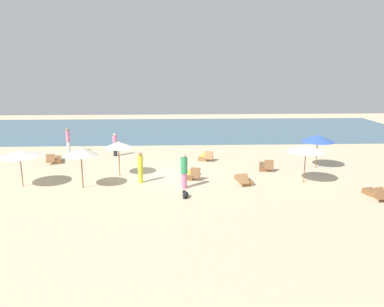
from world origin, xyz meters
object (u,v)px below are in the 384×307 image
at_px(umbrella_0, 118,145).
at_px(person_1, 140,167).
at_px(lounger_2, 56,160).
at_px(umbrella_2, 20,154).
at_px(person_3, 115,144).
at_px(lounger_4, 378,194).
at_px(umbrella_1, 318,138).
at_px(umbrella_3, 306,148).
at_px(lounger_3, 244,180).
at_px(lounger_0, 205,157).
at_px(person_0, 184,171).
at_px(lounger_1, 264,166).
at_px(umbrella_4, 81,151).
at_px(dog, 185,194).
at_px(person_2, 68,140).
at_px(lounger_5, 191,175).

height_order(umbrella_0, person_1, umbrella_0).
xyz_separation_m(umbrella_0, lounger_2, (-4.93, 3.59, -1.77)).
bearing_deg(umbrella_2, person_3, 60.98).
relative_size(umbrella_2, lounger_4, 1.24).
xyz_separation_m(umbrella_0, umbrella_1, (12.64, 1.42, 0.02)).
xyz_separation_m(umbrella_3, lounger_4, (2.92, -2.64, -1.84)).
relative_size(umbrella_1, lounger_3, 1.23).
xyz_separation_m(lounger_0, person_0, (-1.64, -6.51, 0.81)).
bearing_deg(person_1, lounger_1, 18.64).
bearing_deg(person_3, umbrella_3, -30.90).
distance_m(umbrella_1, lounger_0, 7.77).
bearing_deg(person_0, umbrella_4, 177.41).
bearing_deg(lounger_2, person_0, -34.92).
height_order(person_0, dog, person_0).
xyz_separation_m(lounger_4, person_2, (-18.53, 11.01, 0.84)).
bearing_deg(lounger_0, person_2, 166.00).
distance_m(umbrella_3, lounger_4, 4.34).
distance_m(umbrella_0, umbrella_1, 12.72).
relative_size(umbrella_1, umbrella_3, 0.99).
bearing_deg(lounger_0, lounger_2, -178.01).
distance_m(lounger_2, lounger_3, 13.33).
distance_m(umbrella_3, dog, 7.46).
bearing_deg(umbrella_2, lounger_5, 8.20).
bearing_deg(dog, umbrella_0, 133.62).
relative_size(umbrella_3, lounger_4, 1.23).
relative_size(lounger_3, dog, 2.55).
bearing_deg(umbrella_0, person_1, -46.00).
distance_m(umbrella_0, lounger_1, 9.41).
height_order(umbrella_4, person_2, umbrella_4).
xyz_separation_m(umbrella_4, lounger_2, (-3.26, 5.89, -1.90)).
height_order(umbrella_2, lounger_3, umbrella_2).
relative_size(umbrella_2, person_0, 1.14).
bearing_deg(person_3, lounger_5, -46.98).
xyz_separation_m(lounger_1, lounger_2, (-14.10, 2.44, -0.00)).
relative_size(umbrella_3, person_0, 1.13).
bearing_deg(lounger_0, lounger_3, -72.61).
distance_m(umbrella_1, lounger_3, 6.45).
xyz_separation_m(lounger_5, dog, (-0.45, -3.54, -0.01)).
relative_size(person_1, person_3, 1.04).
distance_m(lounger_2, person_1, 8.14).
relative_size(lounger_5, person_0, 0.89).
distance_m(lounger_1, lounger_2, 14.31).
bearing_deg(umbrella_0, person_3, 101.59).
relative_size(lounger_0, lounger_4, 1.00).
distance_m(lounger_2, lounger_5, 10.16).
height_order(umbrella_0, lounger_1, umbrella_0).
bearing_deg(lounger_3, person_3, 140.15).
height_order(lounger_3, dog, lounger_3).
distance_m(umbrella_1, umbrella_3, 3.75).
relative_size(person_0, person_3, 1.13).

